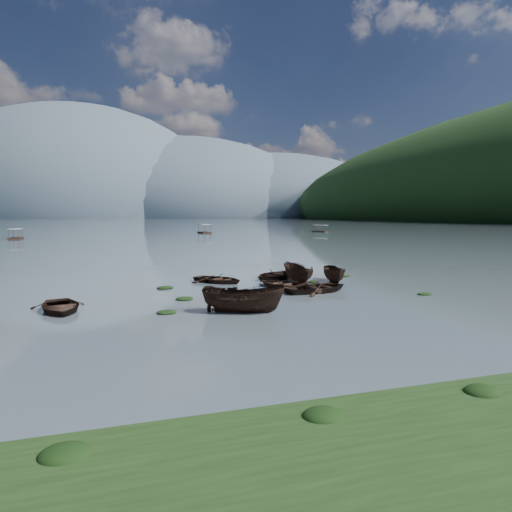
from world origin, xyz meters
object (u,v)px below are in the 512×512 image
object	(u,v)px
rowboat_0	(60,311)
pontoon_centre	(205,233)
rowboat_3	(282,287)
pontoon_left	(16,239)

from	to	relation	value
rowboat_0	pontoon_centre	world-z (taller)	pontoon_centre
rowboat_3	pontoon_centre	world-z (taller)	pontoon_centre
rowboat_0	pontoon_left	xyz separation A→B (m)	(-16.58, 83.83, 0.00)
rowboat_3	pontoon_centre	size ratio (longest dim) A/B	0.64
rowboat_0	pontoon_centre	bearing A→B (deg)	64.39
rowboat_0	pontoon_left	bearing A→B (deg)	91.28
pontoon_left	pontoon_centre	xyz separation A→B (m)	(45.61, 19.42, 0.00)
rowboat_3	pontoon_left	xyz separation A→B (m)	(-31.11, 79.84, 0.00)
rowboat_0	rowboat_3	xyz separation A→B (m)	(14.53, 3.99, 0.00)
pontoon_left	rowboat_3	bearing A→B (deg)	-68.83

